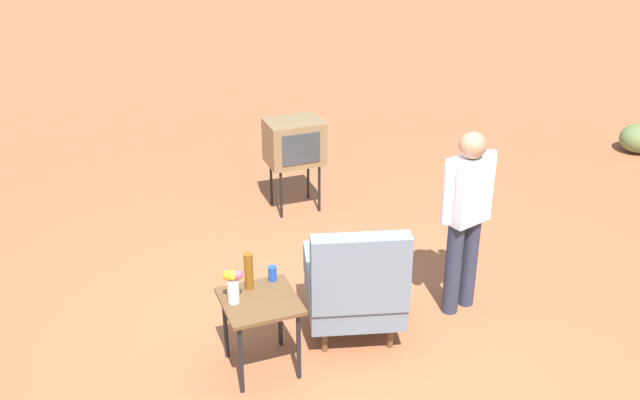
{
  "coord_description": "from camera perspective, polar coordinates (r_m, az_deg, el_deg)",
  "views": [
    {
      "loc": [
        1.85,
        4.52,
        3.68
      ],
      "look_at": [
        -0.38,
        -1.3,
        0.65
      ],
      "focal_mm": 41.21,
      "sensor_mm": 36.0,
      "label": 1
    }
  ],
  "objects": [
    {
      "name": "person_standing",
      "position": [
        6.19,
        11.29,
        -0.92
      ],
      "size": [
        0.55,
        0.31,
        1.64
      ],
      "color": "#2D3347",
      "rests_on": "ground"
    },
    {
      "name": "bottle_tall_amber",
      "position": [
        5.59,
        -5.56,
        -5.51
      ],
      "size": [
        0.07,
        0.07,
        0.3
      ],
      "primitive_type": "cylinder",
      "color": "brown",
      "rests_on": "side_table"
    },
    {
      "name": "shrub_mid",
      "position": [
        10.57,
        23.48,
        4.4
      ],
      "size": [
        0.48,
        0.48,
        0.37
      ],
      "primitive_type": "ellipsoid",
      "color": "olive",
      "rests_on": "ground"
    },
    {
      "name": "soda_can_blue",
      "position": [
        5.71,
        -3.72,
        -5.7
      ],
      "size": [
        0.07,
        0.07,
        0.12
      ],
      "primitive_type": "cylinder",
      "color": "blue",
      "rests_on": "side_table"
    },
    {
      "name": "ground_plane",
      "position": [
        6.11,
        1.08,
        -11.09
      ],
      "size": [
        60.0,
        60.0,
        0.0
      ],
      "primitive_type": "plane",
      "color": "#A05B38"
    },
    {
      "name": "side_table",
      "position": [
        5.58,
        -4.67,
        -8.49
      ],
      "size": [
        0.56,
        0.56,
        0.63
      ],
      "color": "black",
      "rests_on": "ground"
    },
    {
      "name": "armchair",
      "position": [
        5.92,
        2.8,
        -6.63
      ],
      "size": [
        0.94,
        0.96,
        1.06
      ],
      "color": "brown",
      "rests_on": "ground"
    },
    {
      "name": "flower_vase",
      "position": [
        5.44,
        -6.77,
        -6.56
      ],
      "size": [
        0.15,
        0.1,
        0.27
      ],
      "color": "silver",
      "rests_on": "side_table"
    },
    {
      "name": "tv_on_stand",
      "position": [
        7.93,
        -2.0,
        4.48
      ],
      "size": [
        0.6,
        0.45,
        1.03
      ],
      "color": "black",
      "rests_on": "ground"
    }
  ]
}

